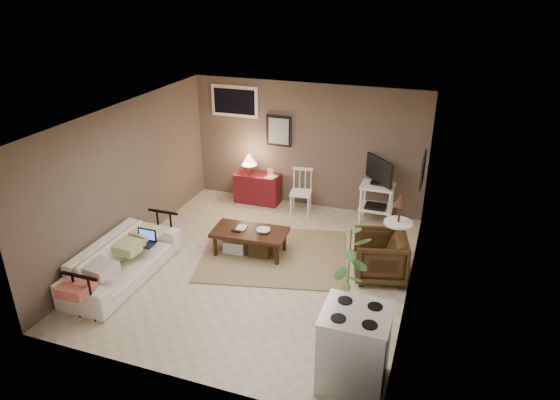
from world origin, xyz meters
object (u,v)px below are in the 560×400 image
at_px(coffee_table, 249,240).
at_px(tv_stand, 377,189).
at_px(spindle_chair, 301,193).
at_px(stove, 354,348).
at_px(potted_plant, 348,275).
at_px(armchair, 380,255).
at_px(red_console, 257,185).
at_px(sofa, 122,255).
at_px(side_table, 399,221).

relative_size(coffee_table, tv_stand, 0.99).
bearing_deg(spindle_chair, coffee_table, -100.11).
bearing_deg(stove, tv_stand, 95.88).
bearing_deg(potted_plant, armchair, 80.10).
relative_size(red_console, stove, 1.08).
xyz_separation_m(coffee_table, tv_stand, (1.74, 1.81, 0.41)).
height_order(sofa, tv_stand, tv_stand).
height_order(sofa, red_console, red_console).
relative_size(spindle_chair, tv_stand, 0.68).
bearing_deg(tv_stand, armchair, -79.00).
bearing_deg(red_console, potted_plant, -51.92).
distance_m(spindle_chair, potted_plant, 3.44).
xyz_separation_m(spindle_chair, side_table, (1.95, -1.27, 0.33)).
xyz_separation_m(coffee_table, red_console, (-0.64, 1.95, 0.10)).
distance_m(red_console, side_table, 3.26).
bearing_deg(red_console, coffee_table, -71.76).
bearing_deg(red_console, side_table, -26.11).
bearing_deg(potted_plant, red_console, 128.08).
relative_size(tv_stand, potted_plant, 0.88).
bearing_deg(sofa, tv_stand, -46.34).
bearing_deg(tv_stand, sofa, -136.34).
height_order(armchair, stove, stove).
height_order(sofa, potted_plant, potted_plant).
bearing_deg(sofa, armchair, -70.14).
bearing_deg(side_table, armchair, -109.16).
height_order(sofa, side_table, side_table).
xyz_separation_m(side_table, stove, (-0.11, -2.74, -0.26)).
height_order(red_console, armchair, red_console).
distance_m(coffee_table, spindle_chair, 1.83).
bearing_deg(coffee_table, armchair, 0.42).
xyz_separation_m(tv_stand, side_table, (0.53, -1.29, 0.07)).
xyz_separation_m(sofa, tv_stand, (3.24, 3.10, 0.26)).
xyz_separation_m(coffee_table, side_table, (2.27, 0.52, 0.48)).
bearing_deg(stove, spindle_chair, 114.59).
distance_m(red_console, tv_stand, 2.41).
height_order(spindle_chair, potted_plant, potted_plant).
distance_m(sofa, armchair, 3.82).
relative_size(sofa, tv_stand, 1.64).
distance_m(tv_stand, potted_plant, 3.07).
bearing_deg(stove, red_console, 123.88).
distance_m(sofa, tv_stand, 4.49).
distance_m(tv_stand, stove, 4.06).
distance_m(red_console, stove, 5.02).
bearing_deg(armchair, tv_stand, 177.11).
xyz_separation_m(tv_stand, armchair, (0.35, -1.80, -0.28)).
bearing_deg(potted_plant, stove, -73.34).
relative_size(potted_plant, stove, 1.49).
bearing_deg(side_table, tv_stand, 112.13).
xyz_separation_m(sofa, side_table, (3.77, 1.80, 0.33)).
xyz_separation_m(spindle_chair, armchair, (1.77, -1.78, -0.02)).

